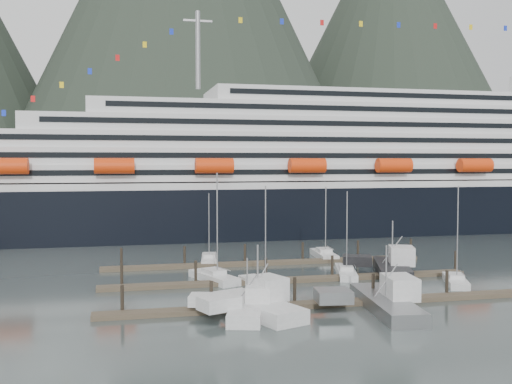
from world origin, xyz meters
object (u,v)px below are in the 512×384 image
trawler_e (391,267)px  trawler_a (246,306)px  cruise_ship (376,176)px  sailboat_h (456,281)px  sailboat_d (346,272)px  sailboat_f (324,255)px  sailboat_e (209,260)px  sailboat_a (214,278)px  trawler_c (384,301)px  trawler_b (257,305)px  sailboat_c (262,284)px

trawler_e → trawler_a: bearing=143.8°
cruise_ship → sailboat_h: (-15.36, -58.05, -11.63)m
sailboat_d → trawler_a: sailboat_d is taller
sailboat_f → sailboat_d: bearing=176.9°
sailboat_h → trawler_e: sailboat_h is taller
sailboat_e → sailboat_d: bearing=-122.3°
sailboat_f → trawler_a: size_ratio=1.00×
cruise_ship → sailboat_a: (-44.49, -49.29, -11.61)m
cruise_ship → trawler_e: size_ratio=16.11×
cruise_ship → trawler_c: 75.11m
trawler_a → trawler_b: trawler_b is taller
sailboat_e → trawler_e: 27.30m
trawler_b → trawler_c: 13.27m
sailboat_c → sailboat_h: size_ratio=1.01×
sailboat_a → sailboat_d: size_ratio=1.22×
sailboat_e → trawler_b: 31.75m
trawler_e → trawler_b: bearing=145.5°
sailboat_c → trawler_c: 16.73m
trawler_c → trawler_e: trawler_e is taller
sailboat_h → trawler_e: size_ratio=0.97×
sailboat_c → sailboat_d: sailboat_c is taller
sailboat_c → trawler_a: (-4.53, -11.92, 0.42)m
sailboat_a → trawler_b: size_ratio=1.15×
sailboat_d → sailboat_h: 14.13m
sailboat_e → trawler_c: size_ratio=0.73×
sailboat_f → trawler_e: size_ratio=0.90×
sailboat_f → sailboat_h: 24.87m
sailboat_d → trawler_b: bearing=153.0°
sailboat_a → trawler_a: sailboat_a is taller
sailboat_h → trawler_c: 17.49m
sailboat_a → trawler_c: size_ratio=0.96×
sailboat_e → sailboat_f: bearing=-81.0°
cruise_ship → trawler_b: bearing=-122.7°
sailboat_h → trawler_b: 28.83m
trawler_c → sailboat_a: bearing=45.0°
trawler_a → sailboat_f: bearing=-15.5°
cruise_ship → sailboat_e: size_ratio=19.26×
cruise_ship → sailboat_c: size_ratio=16.41×
sailboat_d → trawler_a: (-17.36, -17.00, 0.44)m
sailboat_d → sailboat_a: bearing=106.0°
sailboat_f → trawler_c: (-5.10, -33.15, 0.53)m
trawler_b → trawler_e: bearing=-75.0°
sailboat_a → sailboat_h: bearing=-127.6°
sailboat_h → trawler_a: bearing=129.2°
sailboat_a → sailboat_e: sailboat_a is taller
sailboat_d → trawler_e: size_ratio=0.90×
sailboat_a → cruise_ship: bearing=-62.9°
cruise_ship → trawler_b: (-42.87, -66.69, -11.08)m
cruise_ship → sailboat_d: (-26.53, -49.39, -11.65)m
cruise_ship → sailboat_h: bearing=-104.8°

